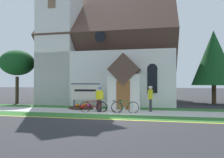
# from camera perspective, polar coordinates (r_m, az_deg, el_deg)

# --- Properties ---
(ground) EXTENTS (140.00, 140.00, 0.00)m
(ground) POSITION_cam_1_polar(r_m,az_deg,el_deg) (16.72, 2.70, -7.68)
(ground) COLOR #2B2B2D
(sidewalk_slab) EXTENTS (32.00, 2.60, 0.01)m
(sidewalk_slab) POSITION_cam_1_polar(r_m,az_deg,el_deg) (15.35, -6.00, -8.26)
(sidewalk_slab) COLOR #B7B5AD
(sidewalk_slab) RESTS_ON ground
(grass_verge) EXTENTS (32.00, 1.67, 0.01)m
(grass_verge) POSITION_cam_1_polar(r_m,az_deg,el_deg) (13.36, -8.87, -9.34)
(grass_verge) COLOR #2D6628
(grass_verge) RESTS_ON ground
(church_lawn) EXTENTS (24.00, 1.62, 0.01)m
(church_lawn) POSITION_cam_1_polar(r_m,az_deg,el_deg) (17.35, -3.82, -7.42)
(church_lawn) COLOR #2D6628
(church_lawn) RESTS_ON ground
(curb_paint_stripe) EXTENTS (28.00, 0.16, 0.01)m
(curb_paint_stripe) POSITION_cam_1_polar(r_m,az_deg,el_deg) (12.46, -10.51, -9.95)
(curb_paint_stripe) COLOR yellow
(curb_paint_stripe) RESTS_ON ground
(church_building) EXTENTS (12.57, 12.15, 13.14)m
(church_building) POSITION_cam_1_polar(r_m,az_deg,el_deg) (22.90, -1.02, 5.80)
(church_building) COLOR white
(church_building) RESTS_ON ground
(church_sign) EXTENTS (2.32, 0.21, 1.93)m
(church_sign) POSITION_cam_1_polar(r_m,az_deg,el_deg) (17.23, -6.92, -3.34)
(church_sign) COLOR slate
(church_sign) RESTS_ON ground
(flower_bed) EXTENTS (2.26, 2.26, 0.34)m
(flower_bed) POSITION_cam_1_polar(r_m,az_deg,el_deg) (16.93, -7.40, -7.31)
(flower_bed) COLOR #382319
(flower_bed) RESTS_ON ground
(bicycle_black) EXTENTS (1.74, 0.42, 0.87)m
(bicycle_black) POSITION_cam_1_polar(r_m,az_deg,el_deg) (14.17, 3.40, -7.31)
(bicycle_black) COLOR black
(bicycle_black) RESTS_ON ground
(bicycle_white) EXTENTS (1.71, 0.08, 0.79)m
(bicycle_white) POSITION_cam_1_polar(r_m,az_deg,el_deg) (14.67, -0.64, -7.15)
(bicycle_white) COLOR black
(bicycle_white) RESTS_ON ground
(bicycle_green) EXTENTS (1.74, 0.36, 0.79)m
(bicycle_green) POSITION_cam_1_polar(r_m,az_deg,el_deg) (14.64, -4.87, -7.17)
(bicycle_green) COLOR black
(bicycle_green) RESTS_ON ground
(cyclist_in_yellow_jersey) EXTENTS (0.32, 0.72, 1.73)m
(cyclist_in_yellow_jersey) POSITION_cam_1_polar(r_m,az_deg,el_deg) (15.08, 9.97, -4.50)
(cyclist_in_yellow_jersey) COLOR #2D2D33
(cyclist_in_yellow_jersey) RESTS_ON ground
(cyclist_in_white_jersey) EXTENTS (0.42, 0.65, 1.65)m
(cyclist_in_white_jersey) POSITION_cam_1_polar(r_m,az_deg,el_deg) (14.99, -3.26, -4.77)
(cyclist_in_white_jersey) COLOR #2D2D33
(cyclist_in_white_jersey) RESTS_ON ground
(roadside_conifer) EXTENTS (3.95, 3.95, 6.80)m
(roadside_conifer) POSITION_cam_1_polar(r_m,az_deg,el_deg) (22.36, 24.91, 5.03)
(roadside_conifer) COLOR #4C3823
(roadside_conifer) RESTS_ON ground
(yard_deciduous_tree) EXTENTS (3.20, 3.20, 5.07)m
(yard_deciduous_tree) POSITION_cam_1_polar(r_m,az_deg,el_deg) (22.91, -23.41, 3.83)
(yard_deciduous_tree) COLOR #3D2D1E
(yard_deciduous_tree) RESTS_ON ground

